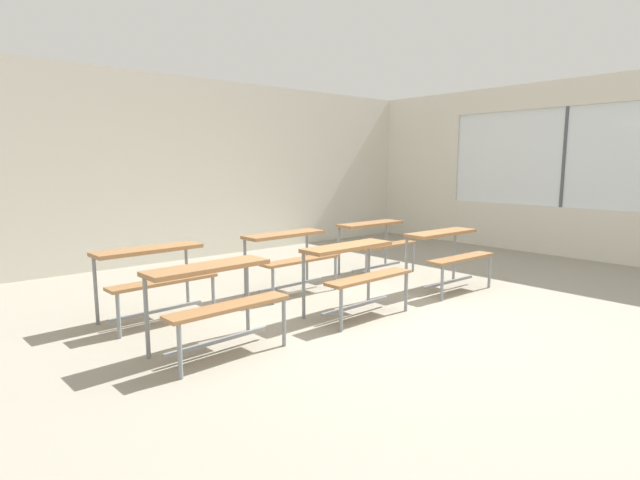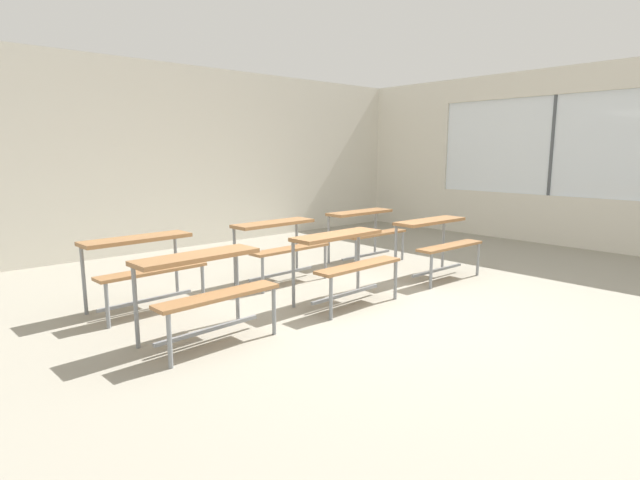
% 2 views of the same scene
% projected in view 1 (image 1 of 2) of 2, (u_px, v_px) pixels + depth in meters
% --- Properties ---
extents(ground, '(10.00, 9.00, 0.05)m').
position_uv_depth(ground, '(389.00, 322.00, 5.17)').
color(ground, gray).
extents(wall_back, '(10.00, 0.12, 3.00)m').
position_uv_depth(wall_back, '(187.00, 170.00, 8.31)').
color(wall_back, silver).
rests_on(wall_back, ground).
extents(wall_right, '(0.12, 9.00, 3.00)m').
position_uv_depth(wall_right, '(603.00, 173.00, 8.07)').
color(wall_right, silver).
rests_on(wall_right, ground).
extents(desk_bench_r0c0, '(1.13, 0.64, 0.74)m').
position_uv_depth(desk_bench_r0c0, '(215.00, 287.00, 4.21)').
color(desk_bench_r0c0, olive).
rests_on(desk_bench_r0c0, ground).
extents(desk_bench_r0c1, '(1.12, 0.62, 0.74)m').
position_uv_depth(desk_bench_r0c1, '(355.00, 263.00, 5.26)').
color(desk_bench_r0c1, olive).
rests_on(desk_bench_r0c1, ground).
extents(desk_bench_r0c2, '(1.11, 0.61, 0.74)m').
position_uv_depth(desk_bench_r0c2, '(448.00, 246.00, 6.32)').
color(desk_bench_r0c2, olive).
rests_on(desk_bench_r0c2, ground).
extents(desk_bench_r1c0, '(1.13, 0.64, 0.74)m').
position_uv_depth(desk_bench_r1c0, '(154.00, 266.00, 5.08)').
color(desk_bench_r1c0, olive).
rests_on(desk_bench_r1c0, ground).
extents(desk_bench_r1c1, '(1.12, 0.63, 0.74)m').
position_uv_depth(desk_bench_r1c1, '(290.00, 248.00, 6.18)').
color(desk_bench_r1c1, olive).
rests_on(desk_bench_r1c1, ground).
extents(desk_bench_r1c2, '(1.10, 0.59, 0.74)m').
position_uv_depth(desk_bench_r1c2, '(376.00, 235.00, 7.28)').
color(desk_bench_r1c2, olive).
rests_on(desk_bench_r1c2, ground).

